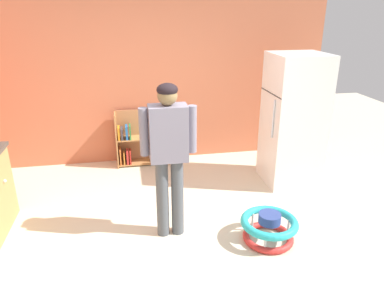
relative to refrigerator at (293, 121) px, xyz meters
name	(u,v)px	position (x,y,z in m)	size (l,w,h in m)	color
ground_plane	(186,241)	(-1.67, -1.16, -0.89)	(12.00, 12.00, 0.00)	beige
back_wall	(160,75)	(-1.67, 1.17, 0.46)	(5.20, 0.06, 2.70)	#C16948
refrigerator	(293,121)	(0.00, 0.00, 0.00)	(0.73, 0.68, 1.78)	white
bookshelf	(139,141)	(-2.05, 0.99, -0.51)	(0.80, 0.28, 0.85)	#B17843
standing_person	(169,149)	(-1.81, -0.98, 0.11)	(0.57, 0.22, 1.66)	#4E5358
baby_walker	(269,227)	(-0.81, -1.30, -0.73)	(0.60, 0.60, 0.32)	red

